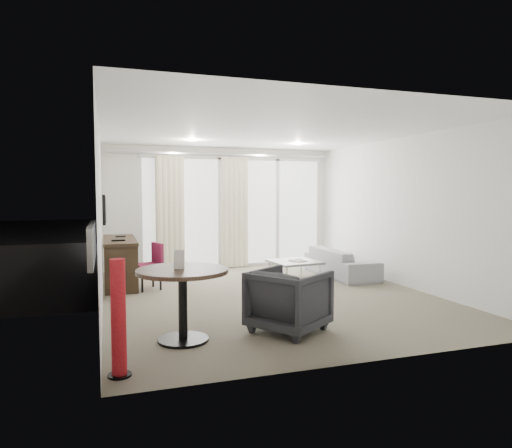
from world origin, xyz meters
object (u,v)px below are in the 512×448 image
object	(u,v)px
desk_chair	(148,266)
sofa	(341,262)
red_lamp	(118,318)
rattan_chair_b	(267,239)
round_table	(183,305)
coffee_table	(294,271)
tub_armchair	(289,300)
desk	(120,262)
rattan_chair_a	(234,240)

from	to	relation	value
desk_chair	sofa	bearing A→B (deg)	-15.54
red_lamp	rattan_chair_b	bearing A→B (deg)	60.55
round_table	coffee_table	size ratio (longest dim) A/B	1.21
round_table	tub_armchair	world-z (taller)	round_table
desk	rattan_chair_a	bearing A→B (deg)	47.01
rattan_chair_a	coffee_table	bearing A→B (deg)	-83.72
tub_armchair	rattan_chair_b	size ratio (longest dim) A/B	0.92
rattan_chair_b	desk_chair	bearing A→B (deg)	-149.04
desk	rattan_chair_a	xyz separation A→B (m)	(2.98, 3.19, -0.04)
round_table	tub_armchair	xyz separation A→B (m)	(1.25, -0.03, -0.03)
desk_chair	coffee_table	world-z (taller)	desk_chair
red_lamp	rattan_chair_b	distance (m)	7.72
tub_armchair	sofa	bearing A→B (deg)	-72.67
round_table	sofa	world-z (taller)	round_table
rattan_chair_a	desk	bearing A→B (deg)	-128.18
desk	rattan_chair_b	xyz separation A→B (m)	(3.66, 2.51, 0.03)
round_table	rattan_chair_b	size ratio (longest dim) A/B	1.14
desk	desk_chair	size ratio (longest dim) A/B	2.22
tub_armchair	rattan_chair_b	bearing A→B (deg)	-51.82
desk	rattan_chair_b	world-z (taller)	rattan_chair_b
desk_chair	round_table	world-z (taller)	round_table
round_table	desk	bearing A→B (deg)	99.31
desk_chair	desk	bearing A→B (deg)	110.15
desk_chair	rattan_chair_a	bearing A→B (deg)	38.92
desk	tub_armchair	xyz separation A→B (m)	(1.81, -3.45, -0.04)
red_lamp	rattan_chair_b	xyz separation A→B (m)	(3.80, 6.72, -0.09)
round_table	tub_armchair	distance (m)	1.25
sofa	rattan_chair_b	xyz separation A→B (m)	(-0.48, 2.99, 0.17)
desk_chair	rattan_chair_b	bearing A→B (deg)	26.71
red_lamp	sofa	world-z (taller)	red_lamp
coffee_table	rattan_chair_a	size ratio (longest dim) A/B	1.12
sofa	rattan_chair_a	bearing A→B (deg)	17.51
tub_armchair	sofa	size ratio (longest dim) A/B	0.44
tub_armchair	coffee_table	world-z (taller)	tub_armchair
round_table	sofa	size ratio (longest dim) A/B	0.54
coffee_table	tub_armchair	bearing A→B (deg)	-114.32
round_table	tub_armchair	bearing A→B (deg)	-1.24
red_lamp	sofa	size ratio (longest dim) A/B	0.57
desk	rattan_chair_a	world-z (taller)	desk
sofa	rattan_chair_a	world-z (taller)	rattan_chair_a
sofa	tub_armchair	bearing A→B (deg)	141.91
coffee_table	desk	bearing A→B (deg)	168.23
rattan_chair_a	round_table	bearing A→B (deg)	-105.27
rattan_chair_b	rattan_chair_a	bearing A→B (deg)	122.27
round_table	rattan_chair_b	bearing A→B (deg)	62.44
round_table	red_lamp	size ratio (longest dim) A/B	0.95
desk_chair	rattan_chair_a	world-z (taller)	desk_chair
desk	desk_chair	world-z (taller)	desk
desk_chair	round_table	xyz separation A→B (m)	(0.13, -2.85, 0.01)
desk_chair	red_lamp	bearing A→B (deg)	-115.82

